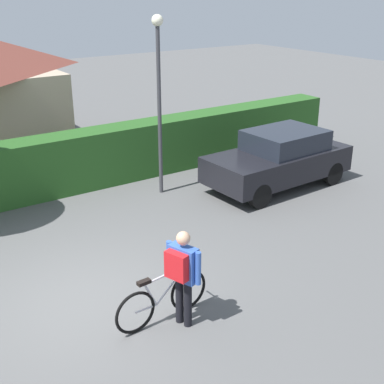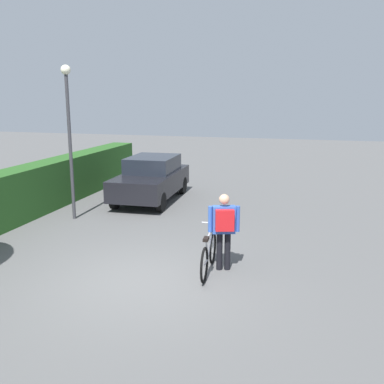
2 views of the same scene
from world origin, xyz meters
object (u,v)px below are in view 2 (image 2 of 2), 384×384
at_px(bicycle, 209,254).
at_px(street_lamp, 69,123).
at_px(parked_car_near, 151,178).
at_px(person_rider, 224,225).

relative_size(bicycle, street_lamp, 0.40).
bearing_deg(bicycle, parked_car_near, 30.80).
height_order(parked_car_near, bicycle, parked_car_near).
height_order(bicycle, street_lamp, street_lamp).
relative_size(parked_car_near, person_rider, 2.47).
relative_size(bicycle, person_rider, 1.07).
bearing_deg(street_lamp, person_rider, -117.93).
bearing_deg(parked_car_near, street_lamp, 153.43).
relative_size(parked_car_near, bicycle, 2.30).
relative_size(parked_car_near, street_lamp, 0.91).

